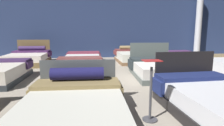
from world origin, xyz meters
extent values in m
cube|color=gray|center=(0.00, 0.00, -0.01)|extent=(18.00, 18.00, 0.02)
cube|color=navy|center=(0.00, 4.93, 1.75)|extent=(18.00, 0.06, 3.50)
cube|color=#4C5153|center=(-1.19, -2.70, 0.07)|extent=(1.62, 2.00, 0.14)
cube|color=silver|center=(-1.19, -2.70, 0.29)|extent=(1.56, 1.94, 0.29)
cube|color=#4C5153|center=(-1.16, -1.73, 0.43)|extent=(1.47, 0.09, 0.86)
cube|color=olive|center=(-1.17, -2.04, 0.47)|extent=(1.56, 0.61, 0.07)
cube|color=olive|center=(-1.95, -2.01, 0.31)|extent=(0.09, 0.56, 0.24)
cube|color=olive|center=(-0.39, -2.06, 0.31)|extent=(0.09, 0.56, 0.24)
cylinder|color=#19174A|center=(-1.17, -1.94, 0.63)|extent=(0.98, 0.26, 0.23)
cube|color=black|center=(1.14, -2.68, 0.09)|extent=(1.49, 2.10, 0.19)
cube|color=silver|center=(1.14, -2.68, 0.33)|extent=(1.43, 2.04, 0.27)
cube|color=black|center=(1.11, -1.66, 0.49)|extent=(1.34, 0.08, 0.98)
cube|color=navy|center=(1.12, -1.93, 0.50)|extent=(1.42, 0.54, 0.08)
cube|color=navy|center=(0.40, -1.96, 0.33)|extent=(0.10, 0.50, 0.27)
cube|color=navy|center=(1.84, -1.91, 0.33)|extent=(0.10, 0.50, 0.27)
cube|color=#3A254D|center=(-3.60, 0.87, 0.51)|extent=(1.46, 0.60, 0.06)
cube|color=#3A254D|center=(-2.86, 0.86, 0.36)|extent=(0.07, 0.58, 0.23)
cube|color=black|center=(-1.23, 0.12, 0.09)|extent=(1.50, 2.16, 0.19)
cube|color=silver|center=(-1.23, 0.12, 0.34)|extent=(1.44, 2.10, 0.31)
cube|color=brown|center=(-1.24, 0.88, 0.53)|extent=(1.46, 0.59, 0.08)
cube|color=brown|center=(-1.98, 0.87, 0.35)|extent=(0.09, 0.58, 0.29)
cube|color=brown|center=(-0.49, 0.89, 0.35)|extent=(0.09, 0.58, 0.29)
cube|color=#4F5855|center=(1.23, 0.16, 0.07)|extent=(1.61, 2.12, 0.14)
cube|color=silver|center=(1.23, 0.16, 0.29)|extent=(1.55, 2.06, 0.29)
cube|color=#4F5855|center=(1.28, 1.18, 0.51)|extent=(1.43, 0.11, 1.01)
cube|color=#252D30|center=(1.26, 0.80, 0.47)|extent=(1.53, 0.77, 0.07)
cube|color=#252D30|center=(0.49, 0.84, 0.29)|extent=(0.11, 0.70, 0.29)
cube|color=#252D30|center=(2.03, 0.77, 0.29)|extent=(0.11, 0.70, 0.29)
cube|color=olive|center=(3.52, 0.81, 0.55)|extent=(1.45, 0.60, 0.06)
cube|color=olive|center=(2.80, 0.79, 0.40)|extent=(0.07, 0.56, 0.26)
cube|color=brown|center=(-3.55, 3.02, 0.11)|extent=(1.59, 1.99, 0.22)
cube|color=silver|center=(-3.55, 3.02, 0.35)|extent=(1.53, 1.93, 0.26)
cube|color=brown|center=(-3.55, 4.01, 0.52)|extent=(1.49, 0.04, 1.04)
cube|color=#41214F|center=(-3.55, 3.65, 0.52)|extent=(1.57, 0.67, 0.08)
cube|color=#41214F|center=(-4.36, 3.65, 0.38)|extent=(0.08, 0.67, 0.20)
cube|color=#41214F|center=(-2.75, 3.65, 0.38)|extent=(0.08, 0.67, 0.20)
cylinder|color=#412C5B|center=(-3.55, 3.70, 0.65)|extent=(1.18, 0.21, 0.21)
cube|color=#93724D|center=(-1.20, 3.07, 0.08)|extent=(1.63, 2.18, 0.15)
cube|color=silver|center=(-1.20, 3.07, 0.27)|extent=(1.56, 2.12, 0.23)
cube|color=brown|center=(-1.17, 3.74, 0.42)|extent=(1.55, 0.78, 0.07)
cube|color=brown|center=(-1.95, 3.77, 0.24)|extent=(0.10, 0.72, 0.29)
cube|color=brown|center=(-0.40, 3.71, 0.24)|extent=(0.10, 0.72, 0.29)
cube|color=brown|center=(1.22, 3.09, 0.07)|extent=(1.68, 2.09, 0.14)
cube|color=silver|center=(1.22, 3.09, 0.31)|extent=(1.61, 2.02, 0.34)
cube|color=brown|center=(1.21, 3.81, 0.51)|extent=(1.63, 0.60, 0.08)
cube|color=brown|center=(0.38, 3.79, 0.38)|extent=(0.09, 0.57, 0.18)
cube|color=brown|center=(2.04, 3.82, 0.38)|extent=(0.09, 0.57, 0.18)
cylinder|color=olive|center=(1.21, 3.76, 0.63)|extent=(1.19, 0.22, 0.20)
cube|color=black|center=(3.56, 3.05, 0.07)|extent=(1.52, 2.09, 0.14)
cube|color=silver|center=(3.56, 3.05, 0.27)|extent=(1.46, 2.02, 0.26)
cube|color=#482955|center=(3.57, 3.78, 0.42)|extent=(1.49, 0.57, 0.05)
cube|color=#482955|center=(2.82, 3.79, 0.24)|extent=(0.05, 0.56, 0.31)
cube|color=#482955|center=(4.32, 3.77, 0.24)|extent=(0.05, 0.56, 0.31)
cylinder|color=#3F3F44|center=(0.00, -2.69, 0.01)|extent=(0.24, 0.24, 0.02)
cylinder|color=#3F3F44|center=(0.00, -2.69, 0.43)|extent=(0.04, 0.04, 0.87)
cube|color=#B21E1E|center=(0.00, -2.69, 0.97)|extent=(0.28, 0.20, 0.01)
cylinder|color=silver|center=(5.23, 4.52, 1.75)|extent=(0.34, 0.34, 3.50)
camera|label=1|loc=(-0.96, -5.38, 1.40)|focal=29.74mm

